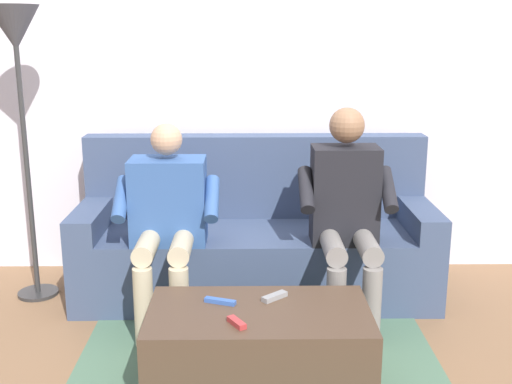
{
  "coord_description": "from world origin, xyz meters",
  "views": [
    {
      "loc": [
        0.05,
        3.55,
        1.57
      ],
      "look_at": [
        0.0,
        -0.02,
        0.66
      ],
      "focal_mm": 44.95,
      "sensor_mm": 36.0,
      "label": 1
    }
  ],
  "objects_px": {
    "remote_gray": "(275,297)",
    "couch": "(256,242)",
    "person_right_seated": "(167,213)",
    "remote_red": "(237,323)",
    "floor_lamp": "(17,52)",
    "person_left_seated": "(346,206)",
    "coffee_table": "(259,349)",
    "remote_blue": "(220,301)"
  },
  "relations": [
    {
      "from": "remote_blue",
      "to": "remote_red",
      "type": "relative_size",
      "value": 1.31
    },
    {
      "from": "person_left_seated",
      "to": "person_right_seated",
      "type": "relative_size",
      "value": 1.08
    },
    {
      "from": "couch",
      "to": "person_right_seated",
      "type": "distance_m",
      "value": 0.67
    },
    {
      "from": "person_right_seated",
      "to": "remote_red",
      "type": "bearing_deg",
      "value": 113.68
    },
    {
      "from": "coffee_table",
      "to": "remote_blue",
      "type": "distance_m",
      "value": 0.27
    },
    {
      "from": "coffee_table",
      "to": "person_right_seated",
      "type": "height_order",
      "value": "person_right_seated"
    },
    {
      "from": "person_left_seated",
      "to": "remote_gray",
      "type": "bearing_deg",
      "value": 55.98
    },
    {
      "from": "person_left_seated",
      "to": "remote_blue",
      "type": "bearing_deg",
      "value": 44.82
    },
    {
      "from": "floor_lamp",
      "to": "remote_gray",
      "type": "bearing_deg",
      "value": 146.15
    },
    {
      "from": "couch",
      "to": "remote_gray",
      "type": "bearing_deg",
      "value": 94.26
    },
    {
      "from": "person_right_seated",
      "to": "person_left_seated",
      "type": "bearing_deg",
      "value": 179.2
    },
    {
      "from": "person_left_seated",
      "to": "remote_gray",
      "type": "xyz_separation_m",
      "value": [
        0.41,
        0.61,
        -0.26
      ]
    },
    {
      "from": "remote_blue",
      "to": "remote_gray",
      "type": "xyz_separation_m",
      "value": [
        -0.25,
        -0.04,
        0.0
      ]
    },
    {
      "from": "remote_red",
      "to": "person_left_seated",
      "type": "bearing_deg",
      "value": -64.44
    },
    {
      "from": "remote_red",
      "to": "couch",
      "type": "bearing_deg",
      "value": -35.21
    },
    {
      "from": "coffee_table",
      "to": "remote_gray",
      "type": "height_order",
      "value": "remote_gray"
    },
    {
      "from": "couch",
      "to": "remote_red",
      "type": "bearing_deg",
      "value": 85.61
    },
    {
      "from": "remote_red",
      "to": "remote_gray",
      "type": "xyz_separation_m",
      "value": [
        -0.17,
        -0.26,
        0.0
      ]
    },
    {
      "from": "couch",
      "to": "remote_red",
      "type": "xyz_separation_m",
      "value": [
        0.1,
        1.24,
        0.07
      ]
    },
    {
      "from": "couch",
      "to": "floor_lamp",
      "type": "height_order",
      "value": "floor_lamp"
    },
    {
      "from": "couch",
      "to": "person_left_seated",
      "type": "distance_m",
      "value": 0.69
    },
    {
      "from": "coffee_table",
      "to": "remote_red",
      "type": "xyz_separation_m",
      "value": [
        0.1,
        0.14,
        0.2
      ]
    },
    {
      "from": "coffee_table",
      "to": "person_right_seated",
      "type": "bearing_deg",
      "value": -56.87
    },
    {
      "from": "person_left_seated",
      "to": "remote_blue",
      "type": "relative_size",
      "value": 8.06
    },
    {
      "from": "floor_lamp",
      "to": "remote_red",
      "type": "bearing_deg",
      "value": 135.68
    },
    {
      "from": "remote_red",
      "to": "remote_gray",
      "type": "height_order",
      "value": "same"
    },
    {
      "from": "remote_blue",
      "to": "floor_lamp",
      "type": "distance_m",
      "value": 1.85
    },
    {
      "from": "remote_red",
      "to": "floor_lamp",
      "type": "distance_m",
      "value": 2.02
    },
    {
      "from": "couch",
      "to": "remote_blue",
      "type": "height_order",
      "value": "couch"
    },
    {
      "from": "coffee_table",
      "to": "floor_lamp",
      "type": "relative_size",
      "value": 0.58
    },
    {
      "from": "coffee_table",
      "to": "remote_gray",
      "type": "distance_m",
      "value": 0.24
    },
    {
      "from": "person_left_seated",
      "to": "remote_red",
      "type": "relative_size",
      "value": 10.59
    },
    {
      "from": "remote_red",
      "to": "remote_gray",
      "type": "distance_m",
      "value": 0.31
    },
    {
      "from": "floor_lamp",
      "to": "person_left_seated",
      "type": "bearing_deg",
      "value": 169.62
    },
    {
      "from": "couch",
      "to": "person_right_seated",
      "type": "height_order",
      "value": "person_right_seated"
    },
    {
      "from": "person_right_seated",
      "to": "remote_red",
      "type": "distance_m",
      "value": 0.99
    },
    {
      "from": "coffee_table",
      "to": "remote_red",
      "type": "distance_m",
      "value": 0.26
    },
    {
      "from": "couch",
      "to": "coffee_table",
      "type": "height_order",
      "value": "couch"
    },
    {
      "from": "remote_gray",
      "to": "couch",
      "type": "bearing_deg",
      "value": 52.91
    },
    {
      "from": "couch",
      "to": "coffee_table",
      "type": "bearing_deg",
      "value": 90.0
    },
    {
      "from": "couch",
      "to": "floor_lamp",
      "type": "bearing_deg",
      "value": 1.88
    },
    {
      "from": "person_left_seated",
      "to": "remote_blue",
      "type": "distance_m",
      "value": 0.96
    }
  ]
}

